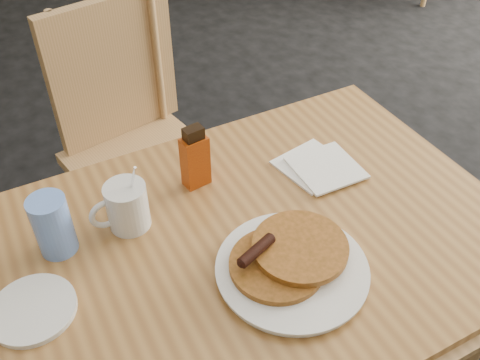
# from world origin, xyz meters

# --- Properties ---
(main_table) EXTENTS (1.26, 0.87, 0.75)m
(main_table) POSITION_xyz_m (-0.05, -0.04, 0.71)
(main_table) COLOR #9B6A37
(main_table) RESTS_ON floor
(chair_main_far) EXTENTS (0.50, 0.50, 0.96)m
(chair_main_far) POSITION_xyz_m (-0.03, 0.73, 0.57)
(chair_main_far) COLOR tan
(chair_main_far) RESTS_ON floor
(pancake_plate) EXTENTS (0.31, 0.31, 0.07)m
(pancake_plate) POSITION_xyz_m (-0.01, -0.16, 0.77)
(pancake_plate) COLOR silver
(pancake_plate) RESTS_ON main_table
(coffee_mug) EXTENTS (0.13, 0.09, 0.17)m
(coffee_mug) POSITION_xyz_m (-0.24, 0.12, 0.81)
(coffee_mug) COLOR silver
(coffee_mug) RESTS_ON main_table
(syrup_bottle) EXTENTS (0.06, 0.04, 0.16)m
(syrup_bottle) POSITION_xyz_m (-0.05, 0.17, 0.82)
(syrup_bottle) COLOR maroon
(syrup_bottle) RESTS_ON main_table
(napkin_stack) EXTENTS (0.19, 0.20, 0.01)m
(napkin_stack) POSITION_xyz_m (0.23, 0.07, 0.76)
(napkin_stack) COLOR white
(napkin_stack) RESTS_ON main_table
(blue_tumbler) EXTENTS (0.10, 0.10, 0.14)m
(blue_tumbler) POSITION_xyz_m (-0.39, 0.13, 0.82)
(blue_tumbler) COLOR #618AE3
(blue_tumbler) RESTS_ON main_table
(side_saucer) EXTENTS (0.19, 0.19, 0.01)m
(side_saucer) POSITION_xyz_m (-0.48, -0.00, 0.76)
(side_saucer) COLOR silver
(side_saucer) RESTS_ON main_table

